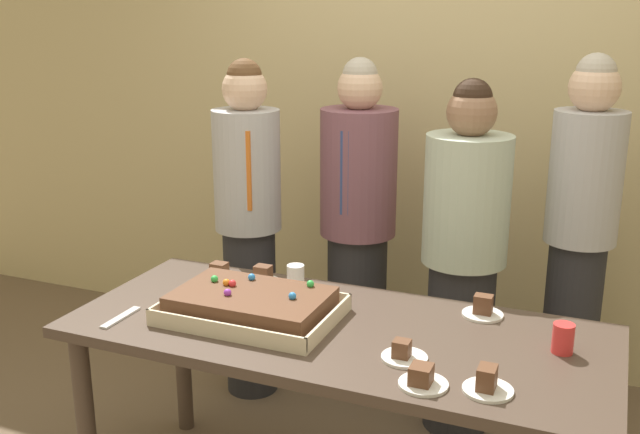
{
  "coord_description": "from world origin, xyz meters",
  "views": [
    {
      "loc": [
        0.86,
        -2.21,
        1.87
      ],
      "look_at": [
        -0.13,
        0.15,
        1.15
      ],
      "focal_mm": 40.83,
      "sensor_mm": 36.0,
      "label": 1
    }
  ],
  "objects_px": {
    "person_serving_front": "(358,226)",
    "person_striped_tie_right": "(248,225)",
    "plated_slice_center_back": "(487,384)",
    "drink_cup_nearest": "(563,338)",
    "sheet_cake": "(252,305)",
    "plated_slice_near_left": "(219,274)",
    "plated_slice_far_left": "(262,277)",
    "party_table": "(336,351)",
    "drink_cup_middle": "(296,277)",
    "person_far_right_suit": "(579,242)",
    "person_green_shirt_behind": "(464,258)",
    "plated_slice_far_right": "(422,379)",
    "plated_slice_near_right": "(403,354)",
    "cake_server_utensil": "(121,317)",
    "plated_slice_center_front": "(483,309)"
  },
  "relations": [
    {
      "from": "sheet_cake",
      "to": "plated_slice_far_right",
      "type": "xyz_separation_m",
      "value": [
        0.7,
        -0.25,
        -0.02
      ]
    },
    {
      "from": "sheet_cake",
      "to": "person_green_shirt_behind",
      "type": "relative_size",
      "value": 0.38
    },
    {
      "from": "party_table",
      "to": "drink_cup_middle",
      "type": "distance_m",
      "value": 0.42
    },
    {
      "from": "party_table",
      "to": "plated_slice_near_left",
      "type": "bearing_deg",
      "value": 157.63
    },
    {
      "from": "plated_slice_near_right",
      "to": "sheet_cake",
      "type": "bearing_deg",
      "value": 169.89
    },
    {
      "from": "plated_slice_near_left",
      "to": "plated_slice_far_right",
      "type": "bearing_deg",
      "value": -28.6
    },
    {
      "from": "sheet_cake",
      "to": "plated_slice_center_front",
      "type": "bearing_deg",
      "value": 23.66
    },
    {
      "from": "party_table",
      "to": "plated_slice_far_left",
      "type": "bearing_deg",
      "value": 146.96
    },
    {
      "from": "sheet_cake",
      "to": "person_green_shirt_behind",
      "type": "xyz_separation_m",
      "value": [
        0.59,
        0.88,
        -0.02
      ]
    },
    {
      "from": "sheet_cake",
      "to": "plated_slice_far_left",
      "type": "distance_m",
      "value": 0.35
    },
    {
      "from": "sheet_cake",
      "to": "plated_slice_near_left",
      "type": "relative_size",
      "value": 4.12
    },
    {
      "from": "cake_server_utensil",
      "to": "drink_cup_middle",
      "type": "bearing_deg",
      "value": 47.78
    },
    {
      "from": "plated_slice_far_right",
      "to": "drink_cup_middle",
      "type": "relative_size",
      "value": 1.5
    },
    {
      "from": "drink_cup_middle",
      "to": "plated_slice_far_left",
      "type": "bearing_deg",
      "value": 176.5
    },
    {
      "from": "person_serving_front",
      "to": "person_striped_tie_right",
      "type": "distance_m",
      "value": 0.53
    },
    {
      "from": "plated_slice_far_left",
      "to": "plated_slice_center_back",
      "type": "relative_size",
      "value": 1.0
    },
    {
      "from": "plated_slice_center_front",
      "to": "plated_slice_center_back",
      "type": "xyz_separation_m",
      "value": [
        0.11,
        -0.55,
        0.0
      ]
    },
    {
      "from": "person_serving_front",
      "to": "person_far_right_suit",
      "type": "distance_m",
      "value": 1.03
    },
    {
      "from": "drink_cup_nearest",
      "to": "person_green_shirt_behind",
      "type": "relative_size",
      "value": 0.06
    },
    {
      "from": "plated_slice_center_back",
      "to": "drink_cup_nearest",
      "type": "xyz_separation_m",
      "value": [
        0.18,
        0.35,
        0.02
      ]
    },
    {
      "from": "cake_server_utensil",
      "to": "person_far_right_suit",
      "type": "bearing_deg",
      "value": 39.64
    },
    {
      "from": "party_table",
      "to": "plated_slice_near_left",
      "type": "xyz_separation_m",
      "value": [
        -0.62,
        0.26,
        0.12
      ]
    },
    {
      "from": "plated_slice_far_right",
      "to": "person_serving_front",
      "type": "distance_m",
      "value": 1.48
    },
    {
      "from": "plated_slice_center_back",
      "to": "person_striped_tie_right",
      "type": "xyz_separation_m",
      "value": [
        -1.33,
        1.03,
        0.05
      ]
    },
    {
      "from": "person_serving_front",
      "to": "person_green_shirt_behind",
      "type": "height_order",
      "value": "person_serving_front"
    },
    {
      "from": "plated_slice_near_left",
      "to": "person_serving_front",
      "type": "xyz_separation_m",
      "value": [
        0.34,
        0.76,
        0.04
      ]
    },
    {
      "from": "drink_cup_middle",
      "to": "person_far_right_suit",
      "type": "relative_size",
      "value": 0.06
    },
    {
      "from": "person_serving_front",
      "to": "person_green_shirt_behind",
      "type": "distance_m",
      "value": 0.59
    },
    {
      "from": "drink_cup_middle",
      "to": "cake_server_utensil",
      "type": "distance_m",
      "value": 0.69
    },
    {
      "from": "plated_slice_near_left",
      "to": "plated_slice_near_right",
      "type": "height_order",
      "value": "plated_slice_near_left"
    },
    {
      "from": "person_green_shirt_behind",
      "to": "cake_server_utensil",
      "type": "bearing_deg",
      "value": -9.87
    },
    {
      "from": "plated_slice_center_front",
      "to": "person_far_right_suit",
      "type": "height_order",
      "value": "person_far_right_suit"
    },
    {
      "from": "sheet_cake",
      "to": "plated_slice_far_right",
      "type": "relative_size",
      "value": 4.12
    },
    {
      "from": "party_table",
      "to": "plated_slice_far_left",
      "type": "relative_size",
      "value": 12.75
    },
    {
      "from": "plated_slice_far_right",
      "to": "plated_slice_near_right",
      "type": "bearing_deg",
      "value": 124.72
    },
    {
      "from": "party_table",
      "to": "drink_cup_middle",
      "type": "height_order",
      "value": "drink_cup_middle"
    },
    {
      "from": "plated_slice_far_right",
      "to": "person_far_right_suit",
      "type": "relative_size",
      "value": 0.09
    },
    {
      "from": "drink_cup_middle",
      "to": "person_striped_tie_right",
      "type": "relative_size",
      "value": 0.06
    },
    {
      "from": "plated_slice_center_front",
      "to": "person_serving_front",
      "type": "height_order",
      "value": "person_serving_front"
    },
    {
      "from": "sheet_cake",
      "to": "plated_slice_near_left",
      "type": "bearing_deg",
      "value": 135.92
    },
    {
      "from": "plated_slice_center_back",
      "to": "person_far_right_suit",
      "type": "distance_m",
      "value": 1.26
    },
    {
      "from": "person_striped_tie_right",
      "to": "person_far_right_suit",
      "type": "bearing_deg",
      "value": 69.72
    },
    {
      "from": "plated_slice_near_right",
      "to": "plated_slice_center_back",
      "type": "height_order",
      "value": "plated_slice_center_back"
    },
    {
      "from": "party_table",
      "to": "plated_slice_far_right",
      "type": "relative_size",
      "value": 12.75
    },
    {
      "from": "cake_server_utensil",
      "to": "drink_cup_nearest",
      "type": "bearing_deg",
      "value": 12.48
    },
    {
      "from": "plated_slice_center_front",
      "to": "cake_server_utensil",
      "type": "height_order",
      "value": "plated_slice_center_front"
    },
    {
      "from": "party_table",
      "to": "plated_slice_center_front",
      "type": "distance_m",
      "value": 0.56
    },
    {
      "from": "plated_slice_far_left",
      "to": "plated_slice_far_right",
      "type": "xyz_separation_m",
      "value": [
        0.83,
        -0.58,
        -0.0
      ]
    },
    {
      "from": "sheet_cake",
      "to": "drink_cup_nearest",
      "type": "bearing_deg",
      "value": 7.45
    },
    {
      "from": "plated_slice_near_left",
      "to": "drink_cup_middle",
      "type": "xyz_separation_m",
      "value": [
        0.34,
        0.02,
        0.03
      ]
    }
  ]
}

